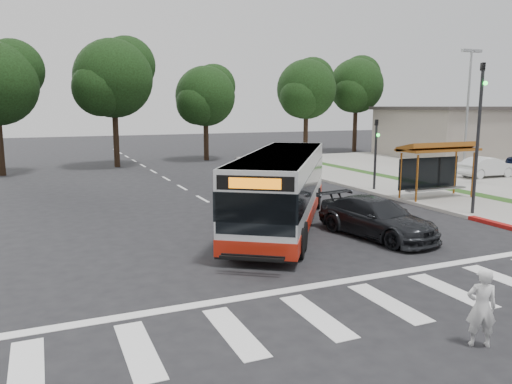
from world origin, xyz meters
TOP-DOWN VIEW (x-y plane):
  - ground at (0.00, 0.00)m, footprint 140.00×140.00m
  - sidewalk_east at (11.00, 8.00)m, footprint 4.00×40.00m
  - curb_east at (9.00, 8.00)m, footprint 0.30×40.00m
  - commercial_building at (30.00, 22.00)m, footprint 14.00×10.00m
  - building_roof_cap at (30.00, 22.00)m, footprint 14.60×10.60m
  - crosswalk_ladder at (0.00, -5.00)m, footprint 18.00×2.60m
  - bus_shelter at (10.80, 5.10)m, footprint 4.20×1.60m
  - traffic_signal_ne_tall at (9.60, 1.49)m, footprint 0.18×0.37m
  - traffic_signal_ne_short at (9.60, 8.49)m, footprint 0.18×0.37m
  - lot_light_mid at (24.00, 16.00)m, footprint 1.90×0.35m
  - tree_ne_a at (16.08, 28.06)m, footprint 6.16×5.74m
  - tree_ne_b at (23.08, 30.06)m, footprint 6.16×5.74m
  - tree_north_a at (-1.92, 26.07)m, footprint 6.60×6.15m
  - tree_north_b at (6.07, 28.06)m, footprint 5.72×5.33m
  - transit_bus at (1.18, 3.20)m, footprint 8.37×10.71m
  - pedestrian at (0.26, -7.50)m, footprint 0.70×0.62m
  - dark_sedan at (3.57, 0.26)m, footprint 2.82×5.16m
  - parked_car_1 at (19.47, 9.66)m, footprint 4.06×1.52m

SIDE VIEW (x-z plane):
  - ground at x=0.00m, z-range 0.00..0.00m
  - crosswalk_ladder at x=0.00m, z-range 0.00..0.01m
  - sidewalk_east at x=11.00m, z-range 0.00..0.12m
  - curb_east at x=9.00m, z-range 0.00..0.15m
  - dark_sedan at x=3.57m, z-range 0.00..1.42m
  - parked_car_1 at x=19.47m, z-range 0.10..1.43m
  - pedestrian at x=0.26m, z-range 0.00..1.60m
  - transit_bus at x=1.18m, z-range 0.00..2.92m
  - commercial_building at x=30.00m, z-range 0.00..4.40m
  - bus_shelter at x=10.80m, z-range 0.92..3.78m
  - traffic_signal_ne_short at x=9.60m, z-range 0.48..4.48m
  - traffic_signal_ne_tall at x=9.60m, z-range 0.63..7.13m
  - building_roof_cap at x=30.00m, z-range 4.40..4.70m
  - tree_north_b at x=6.07m, z-range 1.45..9.88m
  - lot_light_mid at x=24.00m, z-range 1.40..10.41m
  - tree_ne_a at x=16.08m, z-range 1.74..11.04m
  - tree_ne_b at x=23.08m, z-range 1.91..11.93m
  - tree_north_a at x=-1.92m, z-range 1.84..12.01m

